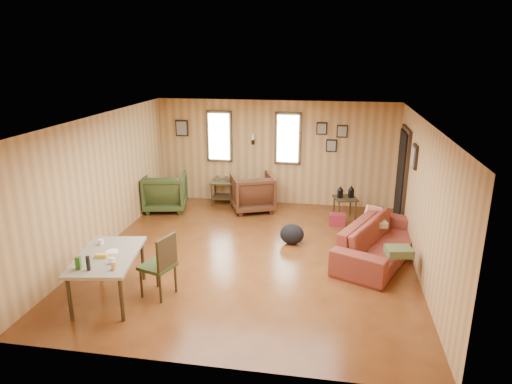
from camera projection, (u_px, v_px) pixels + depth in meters
room at (264, 186)px, 7.92m from camera, size 5.54×6.04×2.44m
sofa at (381, 235)px, 7.80m from camera, size 1.55×2.35×0.89m
recliner_brown at (252, 191)px, 10.19m from camera, size 1.13×1.10×0.91m
recliner_green at (165, 190)px, 10.23m from camera, size 1.05×1.01×0.92m
end_table at (223, 188)px, 10.66m from camera, size 0.56×0.51×0.68m
side_table at (345, 196)px, 9.67m from camera, size 0.57×0.57×0.73m
cooler at (337, 219)px, 9.43m from camera, size 0.33×0.24×0.24m
backpack at (292, 234)px, 8.47m from camera, size 0.46×0.35×0.39m
sofa_pillows at (386, 234)px, 7.70m from camera, size 0.70×1.70×0.35m
dining_table at (107, 259)px, 6.46m from camera, size 1.02×1.47×0.89m
dining_chair at (161, 262)px, 6.57m from camera, size 0.55×0.55×0.96m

